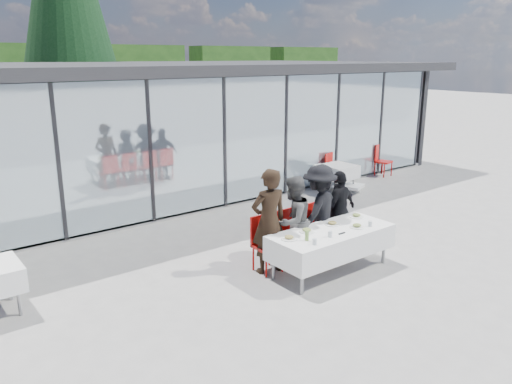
% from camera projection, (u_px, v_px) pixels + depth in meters
% --- Properties ---
extents(ground, '(90.00, 90.00, 0.00)m').
position_uv_depth(ground, '(307.00, 271.00, 8.70)').
color(ground, '#9A9792').
rests_on(ground, ground).
extents(pavilion, '(14.80, 8.80, 3.44)m').
position_uv_depth(pavilion, '(175.00, 105.00, 15.55)').
color(pavilion, gray).
rests_on(pavilion, ground).
extents(dining_table, '(2.26, 0.96, 0.75)m').
position_uv_depth(dining_table, '(331.00, 242.00, 8.59)').
color(dining_table, white).
rests_on(dining_table, ground).
extents(diner_a, '(0.76, 0.76, 1.84)m').
position_uv_depth(diner_a, '(269.00, 221.00, 8.46)').
color(diner_a, black).
rests_on(diner_a, ground).
extents(diner_chair_a, '(0.44, 0.44, 0.97)m').
position_uv_depth(diner_chair_a, '(265.00, 240.00, 8.65)').
color(diner_chair_a, red).
rests_on(diner_chair_a, ground).
extents(diner_b, '(0.98, 0.98, 1.62)m').
position_uv_depth(diner_b, '(293.00, 221.00, 8.82)').
color(diner_b, '#505050').
rests_on(diner_b, ground).
extents(diner_chair_b, '(0.44, 0.44, 0.97)m').
position_uv_depth(diner_chair_b, '(289.00, 234.00, 8.97)').
color(diner_chair_b, red).
rests_on(diner_chair_b, ground).
extents(diner_c, '(1.41, 1.41, 1.74)m').
position_uv_depth(diner_c, '(319.00, 211.00, 9.18)').
color(diner_c, black).
rests_on(diner_c, ground).
extents(diner_chair_c, '(0.44, 0.44, 0.97)m').
position_uv_depth(diner_chair_c, '(314.00, 227.00, 9.35)').
color(diner_chair_c, red).
rests_on(diner_chair_c, ground).
extents(diner_d, '(1.04, 1.04, 1.55)m').
position_uv_depth(diner_d, '(339.00, 210.00, 9.52)').
color(diner_d, black).
rests_on(diner_d, ground).
extents(diner_chair_d, '(0.44, 0.44, 0.97)m').
position_uv_depth(diner_chair_d, '(335.00, 221.00, 9.67)').
color(diner_chair_d, red).
rests_on(diner_chair_d, ground).
extents(plate_a, '(0.26, 0.26, 0.07)m').
position_uv_depth(plate_a, '(289.00, 238.00, 8.09)').
color(plate_a, white).
rests_on(plate_a, dining_table).
extents(plate_b, '(0.26, 0.26, 0.07)m').
position_uv_depth(plate_b, '(307.00, 231.00, 8.44)').
color(plate_b, white).
rests_on(plate_b, dining_table).
extents(plate_c, '(0.26, 0.26, 0.07)m').
position_uv_depth(plate_c, '(332.00, 223.00, 8.79)').
color(plate_c, white).
rests_on(plate_c, dining_table).
extents(plate_d, '(0.26, 0.26, 0.07)m').
position_uv_depth(plate_d, '(356.00, 216.00, 9.22)').
color(plate_d, white).
rests_on(plate_d, dining_table).
extents(plate_extra, '(0.26, 0.26, 0.07)m').
position_uv_depth(plate_extra, '(357.00, 226.00, 8.66)').
color(plate_extra, white).
rests_on(plate_extra, dining_table).
extents(juice_bottle, '(0.06, 0.06, 0.17)m').
position_uv_depth(juice_bottle, '(307.00, 236.00, 8.02)').
color(juice_bottle, '#7AA846').
rests_on(juice_bottle, dining_table).
extents(drinking_glasses, '(1.45, 0.16, 0.10)m').
position_uv_depth(drinking_glasses, '(339.00, 233.00, 8.25)').
color(drinking_glasses, silver).
rests_on(drinking_glasses, dining_table).
extents(folded_eyeglasses, '(0.14, 0.03, 0.01)m').
position_uv_depth(folded_eyeglasses, '(342.00, 233.00, 8.36)').
color(folded_eyeglasses, black).
rests_on(folded_eyeglasses, dining_table).
extents(spare_table_right, '(0.86, 0.86, 0.74)m').
position_uv_depth(spare_table_right, '(338.00, 172.00, 13.74)').
color(spare_table_right, white).
rests_on(spare_table_right, ground).
extents(spare_chair_a, '(0.54, 0.54, 0.97)m').
position_uv_depth(spare_chair_a, '(381.00, 159.00, 15.57)').
color(spare_chair_a, red).
rests_on(spare_chair_a, ground).
extents(spare_chair_b, '(0.56, 0.56, 0.97)m').
position_uv_depth(spare_chair_b, '(325.00, 168.00, 14.31)').
color(spare_chair_b, red).
rests_on(spare_chair_b, ground).
extents(lounger, '(1.05, 1.46, 0.72)m').
position_uv_depth(lounger, '(334.00, 181.00, 13.92)').
color(lounger, white).
rests_on(lounger, ground).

